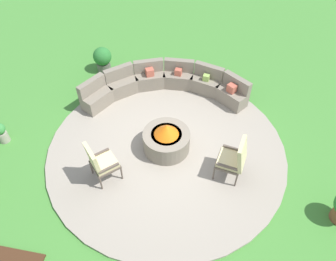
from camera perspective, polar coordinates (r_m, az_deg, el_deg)
The scene contains 8 objects.
ground_plane at distance 7.71m, azimuth -0.27°, elevation -3.35°, with size 24.00×24.00×0.00m, color #478C38.
patio_circle at distance 7.69m, azimuth -0.27°, elevation -3.21°, with size 5.60×5.60×0.06m, color #9E9384.
fire_pit at distance 7.44m, azimuth -0.28°, elevation -1.57°, with size 1.09×1.09×0.77m.
curved_stone_bench at distance 8.89m, azimuth -0.56°, elevation 8.12°, with size 4.33×1.94×0.77m.
lounge_chair_front_left at distance 6.84m, azimuth -11.92°, elevation -5.42°, with size 0.74×0.77×1.10m.
lounge_chair_front_right at distance 6.90m, azimuth 11.65°, elevation -4.79°, with size 0.67×0.68×1.06m.
potted_plant_0 at distance 9.98m, azimuth -11.49°, elevation 12.37°, with size 0.54×0.54×0.76m.
potted_plant_2 at distance 8.64m, azimuth -27.42°, elevation -0.30°, with size 0.27×0.27×0.56m.
Camera 1 is at (0.94, -4.84, 5.93)m, focal length 34.47 mm.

